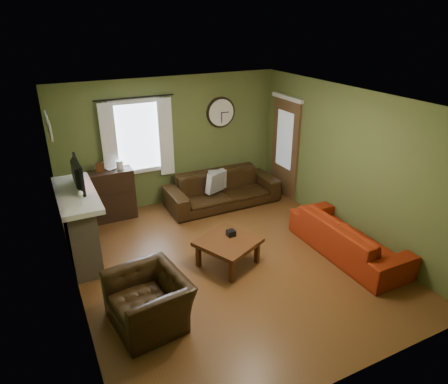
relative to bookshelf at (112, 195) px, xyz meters
name	(u,v)px	position (x,y,z in m)	size (l,w,h in m)	color
floor	(229,261)	(1.34, -2.33, -0.50)	(4.60, 5.20, 0.00)	brown
ceiling	(230,100)	(1.34, -2.33, 2.10)	(4.60, 5.20, 0.00)	white
wall_left	(68,220)	(-0.96, -2.33, 0.80)	(0.00, 5.20, 2.60)	#53612E
wall_right	(348,164)	(3.64, -2.33, 0.80)	(0.00, 5.20, 2.60)	#53612E
wall_back	(171,142)	(1.34, 0.27, 0.80)	(4.60, 0.00, 2.60)	#53612E
wall_front	(353,284)	(1.34, -4.93, 0.80)	(4.60, 0.00, 2.60)	#53612E
fireplace	(80,228)	(-0.76, -1.18, 0.05)	(0.40, 1.40, 1.10)	tan
firebox	(94,239)	(-0.57, -1.18, -0.20)	(0.04, 0.60, 0.55)	black
mantel	(76,194)	(-0.73, -1.18, 0.64)	(0.58, 1.60, 0.08)	white
tv	(74,178)	(-0.71, -1.03, 0.86)	(0.60, 0.08, 0.35)	black
tv_screen	(79,174)	(-0.63, -1.03, 0.91)	(0.02, 0.62, 0.36)	#994C3F
medallion_left	(51,131)	(-0.94, -1.53, 1.75)	(0.28, 0.28, 0.03)	white
medallion_mid	(48,125)	(-0.94, -1.18, 1.75)	(0.28, 0.28, 0.03)	white
medallion_right	(46,120)	(-0.94, -0.83, 1.75)	(0.28, 0.28, 0.03)	white
window_pane	(137,137)	(0.64, 0.25, 1.00)	(1.00, 0.02, 1.30)	silver
curtain_rod	(135,98)	(0.64, 0.15, 1.77)	(0.03, 0.03, 1.50)	black
curtain_left	(109,145)	(0.09, 0.15, 0.95)	(0.28, 0.04, 1.55)	white
curtain_right	(166,137)	(1.19, 0.15, 0.95)	(0.28, 0.04, 1.55)	white
wall_clock	(221,113)	(2.44, 0.22, 1.30)	(0.64, 0.06, 0.64)	white
door	(285,149)	(3.61, -0.48, 0.55)	(0.05, 0.90, 2.10)	brown
bookshelf	(112,195)	(0.00, 0.00, 0.00)	(0.84, 0.36, 0.99)	black
book	(106,171)	(-0.05, 0.09, 0.47)	(0.18, 0.24, 0.02)	#482511
sofa_brown	(222,189)	(2.18, -0.37, -0.16)	(2.33, 0.91, 0.68)	black
pillow_left	(216,182)	(2.02, -0.39, 0.05)	(0.44, 0.13, 0.44)	gray
pillow_right	(217,179)	(2.11, -0.28, 0.05)	(0.37, 0.11, 0.37)	gray
sofa_red	(348,237)	(3.20, -3.00, -0.18)	(2.15, 0.84, 0.63)	maroon
armchair	(149,301)	(-0.22, -3.11, -0.16)	(1.02, 0.89, 0.67)	black
coffee_table	(228,252)	(1.28, -2.40, -0.28)	(0.83, 0.83, 0.44)	#482511
tissue_box	(231,238)	(1.38, -2.29, -0.10)	(0.12, 0.12, 0.10)	black
wine_glass_a	(81,199)	(-0.71, -1.72, 0.79)	(0.07, 0.07, 0.21)	white
wine_glass_b	(81,198)	(-0.71, -1.67, 0.79)	(0.07, 0.07, 0.21)	white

